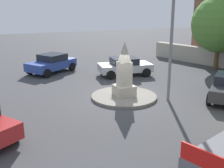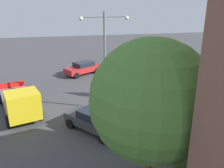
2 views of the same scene
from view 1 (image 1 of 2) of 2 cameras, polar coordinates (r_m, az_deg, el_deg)
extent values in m
plane|color=#424244|center=(15.86, 2.46, -2.82)|extent=(80.00, 80.00, 0.00)
cylinder|color=gray|center=(15.83, 2.46, -2.57)|extent=(3.69, 3.69, 0.15)
cube|color=#B2AA99|center=(15.72, 2.48, -1.29)|extent=(1.06, 1.06, 0.59)
cube|color=#B2AA99|center=(15.46, 2.52, 2.11)|extent=(0.68, 0.68, 1.33)
cone|color=#B2AA99|center=(15.22, 2.58, 6.62)|extent=(0.75, 0.75, 1.13)
cylinder|color=slate|center=(15.04, 12.10, 10.28)|extent=(0.16, 0.16, 7.40)
cube|color=#2D479E|center=(22.08, -12.27, 3.90)|extent=(3.60, 4.21, 0.62)
cube|color=#1E232D|center=(22.07, -12.09, 5.38)|extent=(2.34, 2.36, 0.50)
cylinder|color=black|center=(20.60, -13.09, 2.11)|extent=(0.53, 0.66, 0.64)
cylinder|color=black|center=(21.94, -16.39, 2.71)|extent=(0.53, 0.66, 0.64)
cylinder|color=black|center=(22.47, -8.15, 3.50)|extent=(0.53, 0.66, 0.64)
cylinder|color=black|center=(23.70, -11.47, 3.99)|extent=(0.53, 0.66, 0.64)
cube|color=#B7BABF|center=(20.77, 2.68, 3.40)|extent=(2.29, 4.05, 0.55)
cube|color=#1E232D|center=(20.64, 2.51, 4.76)|extent=(1.87, 2.05, 0.46)
cylinder|color=black|center=(19.62, -0.23, 1.85)|extent=(0.31, 0.66, 0.64)
cylinder|color=black|center=(21.29, -1.53, 2.97)|extent=(0.31, 0.66, 0.64)
cylinder|color=black|center=(20.49, 7.03, 2.33)|extent=(0.31, 0.66, 0.64)
cylinder|color=black|center=(22.09, 5.25, 3.38)|extent=(0.31, 0.66, 0.64)
cylinder|color=black|center=(11.51, -19.35, -9.53)|extent=(0.66, 0.53, 0.64)
cylinder|color=black|center=(18.27, 20.57, -0.26)|extent=(0.57, 0.64, 0.64)
cylinder|color=black|center=(15.49, 19.21, -2.94)|extent=(0.57, 0.64, 0.64)
cube|color=red|center=(7.80, 20.36, -15.10)|extent=(1.98, 0.68, 0.50)
cylinder|color=black|center=(9.27, 16.49, -15.06)|extent=(0.52, 0.89, 0.84)
cylinder|color=brown|center=(24.23, 20.57, 5.25)|extent=(0.36, 0.36, 2.05)
sphere|color=#4C7F33|center=(23.93, 21.18, 11.34)|extent=(4.45, 4.45, 4.45)
camera|label=2|loc=(27.50, 49.13, 17.01)|focal=38.29mm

